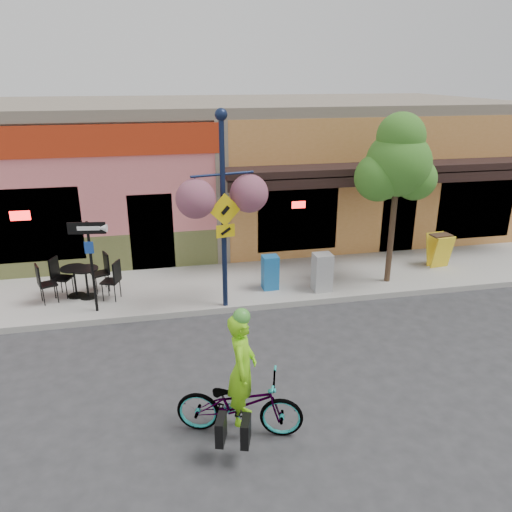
% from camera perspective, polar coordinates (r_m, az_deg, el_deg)
% --- Properties ---
extents(ground, '(90.00, 90.00, 0.00)m').
position_cam_1_polar(ground, '(11.77, 3.64, -7.01)').
color(ground, '#2D2D30').
rests_on(ground, ground).
extents(sidewalk, '(24.00, 3.00, 0.15)m').
position_cam_1_polar(sidewalk, '(13.49, 1.42, -2.92)').
color(sidewalk, '#9E9B93').
rests_on(sidewalk, ground).
extents(curb, '(24.00, 0.12, 0.15)m').
position_cam_1_polar(curb, '(12.21, 2.97, -5.54)').
color(curb, '#A8A59E').
rests_on(curb, ground).
extents(building, '(18.20, 8.20, 4.50)m').
position_cam_1_polar(building, '(18.08, -2.53, 10.25)').
color(building, '#DB6C6F').
rests_on(building, ground).
extents(bicycle, '(2.12, 1.27, 1.05)m').
position_cam_1_polar(bicycle, '(8.12, -1.91, -16.53)').
color(bicycle, maroon).
rests_on(bicycle, ground).
extents(cyclist_rider, '(0.61, 0.76, 1.81)m').
position_cam_1_polar(cyclist_rider, '(7.90, -1.57, -14.29)').
color(cyclist_rider, '#7DD816').
rests_on(cyclist_rider, ground).
extents(lamp_post, '(1.54, 0.87, 4.55)m').
position_cam_1_polar(lamp_post, '(11.22, -3.75, 4.93)').
color(lamp_post, '#121C39').
rests_on(lamp_post, sidewalk).
extents(one_way_sign, '(0.85, 0.30, 2.17)m').
position_cam_1_polar(one_way_sign, '(11.88, -18.22, -1.26)').
color(one_way_sign, black).
rests_on(one_way_sign, sidewalk).
extents(cafe_set_left, '(1.86, 1.37, 1.00)m').
position_cam_1_polar(cafe_set_left, '(12.88, -18.83, -2.45)').
color(cafe_set_left, black).
rests_on(cafe_set_left, sidewalk).
extents(cafe_set_right, '(1.85, 1.37, 1.00)m').
position_cam_1_polar(cafe_set_right, '(13.04, -20.04, -2.34)').
color(cafe_set_right, black).
rests_on(cafe_set_right, sidewalk).
extents(newspaper_box_blue, '(0.41, 0.36, 0.88)m').
position_cam_1_polar(newspaper_box_blue, '(12.72, 1.63, -1.88)').
color(newspaper_box_blue, '#1C66AA').
rests_on(newspaper_box_blue, sidewalk).
extents(newspaper_box_grey, '(0.46, 0.42, 0.97)m').
position_cam_1_polar(newspaper_box_grey, '(12.73, 7.57, -1.84)').
color(newspaper_box_grey, '#A7A7A7').
rests_on(newspaper_box_grey, sidewalk).
extents(street_tree, '(2.04, 2.04, 4.42)m').
position_cam_1_polar(street_tree, '(13.13, 15.57, 6.19)').
color(street_tree, '#3D7A26').
rests_on(street_tree, sidewalk).
extents(sandwich_board, '(0.62, 0.49, 0.96)m').
position_cam_1_polar(sandwich_board, '(14.98, 20.59, 0.40)').
color(sandwich_board, yellow).
rests_on(sandwich_board, sidewalk).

